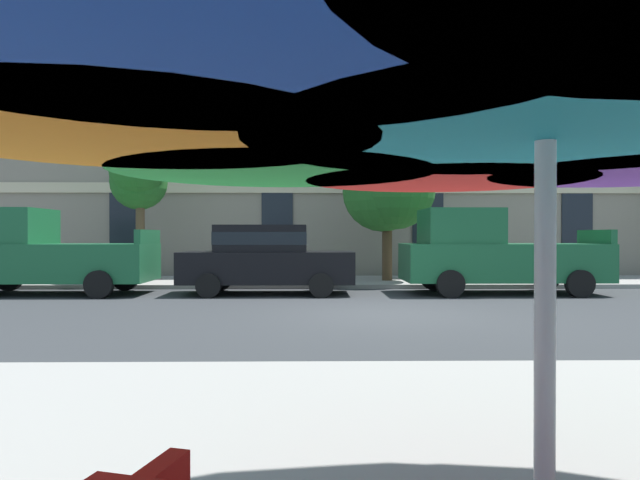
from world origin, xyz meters
name	(u,v)px	position (x,y,z in m)	size (l,w,h in m)	color
ground_plane	(388,314)	(0.00, 0.00, 0.00)	(120.00, 120.00, 0.00)	#2D3033
sidewalk_far	(358,282)	(0.00, 6.80, 0.06)	(56.00, 3.60, 0.12)	gray
apartment_building	(343,130)	(0.00, 14.99, 6.40)	(42.71, 12.08, 12.80)	gray
pickup_green	(42,254)	(-8.38, 3.70, 1.03)	(5.10, 2.12, 2.20)	#195933
sedan_black	(266,257)	(-2.65, 3.70, 0.95)	(4.40, 1.98, 1.78)	black
pickup_green_midblock	(493,254)	(3.25, 3.70, 1.03)	(5.10, 2.12, 2.20)	#195933
street_tree_left	(138,177)	(-6.80, 6.56, 3.33)	(1.80, 2.07, 4.41)	brown
street_tree_middle	(389,189)	(0.93, 6.50, 2.96)	(2.84, 2.70, 4.23)	#4C3823
patio_umbrella	(546,72)	(-0.80, -9.00, 1.98)	(3.77, 3.77, 2.24)	silver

